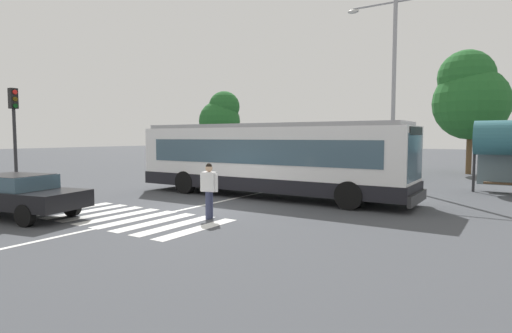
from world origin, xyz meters
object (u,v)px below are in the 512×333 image
object	(u,v)px
parked_car_charcoal	(311,163)
parked_car_champagne	(350,164)
parked_car_white	(390,166)
city_transit_bus	(268,159)
traffic_light_near_corner	(14,123)
twin_arm_street_lamp	(394,72)
pedestrian_crossing_street	(209,188)
background_tree_right	(470,96)
background_tree_left	(221,117)
foreground_sedan	(15,193)

from	to	relation	value
parked_car_charcoal	parked_car_champagne	world-z (taller)	same
parked_car_white	city_transit_bus	bearing A→B (deg)	-103.83
parked_car_champagne	traffic_light_near_corner	xyz separation A→B (m)	(-9.83, -15.74, 2.37)
traffic_light_near_corner	parked_car_charcoal	bearing A→B (deg)	65.63
parked_car_white	twin_arm_street_lamp	xyz separation A→B (m)	(1.07, -3.75, 4.93)
parked_car_charcoal	pedestrian_crossing_street	bearing A→B (deg)	-76.09
background_tree_right	city_transit_bus	bearing A→B (deg)	-109.95
parked_car_charcoal	parked_car_white	world-z (taller)	same
parked_car_champagne	background_tree_left	bearing A→B (deg)	165.71
parked_car_champagne	twin_arm_street_lamp	world-z (taller)	twin_arm_street_lamp
parked_car_white	background_tree_right	world-z (taller)	background_tree_right
traffic_light_near_corner	background_tree_left	bearing A→B (deg)	99.10
traffic_light_near_corner	parked_car_champagne	bearing A→B (deg)	58.01
background_tree_right	parked_car_champagne	bearing A→B (deg)	-137.07
city_transit_bus	background_tree_right	xyz separation A→B (m)	(5.94, 16.37, 3.68)
parked_car_white	traffic_light_near_corner	distance (m)	19.77
city_transit_bus	background_tree_right	size ratio (longest dim) A/B	1.45
foreground_sedan	background_tree_right	size ratio (longest dim) A/B	0.57
city_transit_bus	pedestrian_crossing_street	bearing A→B (deg)	-79.65
parked_car_charcoal	parked_car_champagne	xyz separation A→B (m)	(2.71, 0.02, 0.00)
parked_car_white	background_tree_right	size ratio (longest dim) A/B	0.54
city_transit_bus	parked_car_charcoal	xyz separation A→B (m)	(-2.95, 10.60, -0.82)
traffic_light_near_corner	twin_arm_street_lamp	size ratio (longest dim) A/B	0.50
pedestrian_crossing_street	parked_car_white	size ratio (longest dim) A/B	0.38
pedestrian_crossing_street	traffic_light_near_corner	distance (m)	11.20
foreground_sedan	parked_car_champagne	xyz separation A→B (m)	(4.03, 18.74, 0.00)
foreground_sedan	parked_car_charcoal	world-z (taller)	same
foreground_sedan	twin_arm_street_lamp	distance (m)	17.07
parked_car_white	twin_arm_street_lamp	size ratio (longest dim) A/B	0.49
pedestrian_crossing_street	traffic_light_near_corner	bearing A→B (deg)	-179.35
parked_car_champagne	traffic_light_near_corner	distance (m)	18.71
foreground_sedan	parked_car_champagne	world-z (taller)	same
foreground_sedan	background_tree_right	distance (m)	26.91
foreground_sedan	parked_car_white	size ratio (longest dim) A/B	1.06
background_tree_right	traffic_light_near_corner	bearing A→B (deg)	-126.69
city_transit_bus	traffic_light_near_corner	xyz separation A→B (m)	(-10.07, -5.12, 1.55)
parked_car_champagne	twin_arm_street_lamp	bearing A→B (deg)	-49.26
foreground_sedan	traffic_light_near_corner	xyz separation A→B (m)	(-5.80, 3.00, 2.37)
city_transit_bus	parked_car_white	world-z (taller)	city_transit_bus
twin_arm_street_lamp	background_tree_right	world-z (taller)	twin_arm_street_lamp
parked_car_white	traffic_light_near_corner	xyz separation A→B (m)	(-12.53, -15.11, 2.37)
parked_car_champagne	background_tree_right	distance (m)	9.57
twin_arm_street_lamp	background_tree_left	xyz separation A→B (m)	(-16.64, 7.66, -1.47)
background_tree_left	background_tree_right	bearing A→B (deg)	7.38
pedestrian_crossing_street	parked_car_white	xyz separation A→B (m)	(1.55, 14.98, -0.20)
background_tree_left	foreground_sedan	bearing A→B (deg)	-68.12
pedestrian_crossing_street	background_tree_right	xyz separation A→B (m)	(5.03, 21.36, 4.30)
foreground_sedan	background_tree_right	bearing A→B (deg)	67.36
parked_car_charcoal	traffic_light_near_corner	xyz separation A→B (m)	(-7.12, -15.72, 2.37)
city_transit_bus	parked_car_charcoal	distance (m)	11.03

